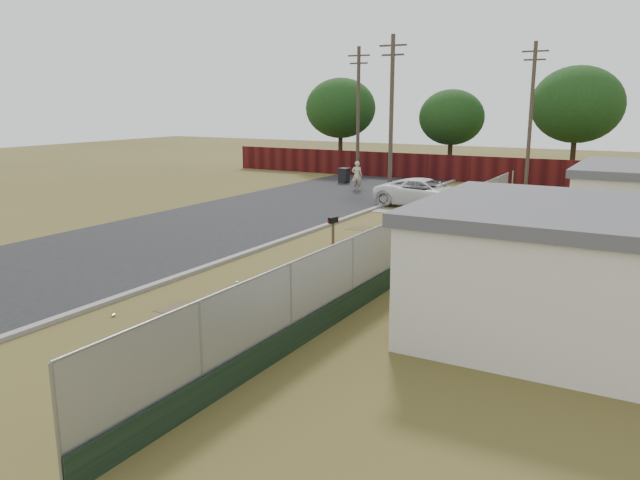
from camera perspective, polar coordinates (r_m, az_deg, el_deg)
The scene contains 12 objects.
ground at distance 20.43m, azimuth -1.08°, elevation -2.76°, with size 120.00×120.00×0.00m, color brown.
street at distance 30.60m, azimuth -4.33°, elevation 2.39°, with size 15.10×60.00×0.12m.
chainlink_fence at distance 19.81m, azimuth 8.23°, elevation -0.99°, with size 0.10×27.06×2.02m.
privacy_fence at distance 45.14m, azimuth 8.58°, elevation 6.69°, with size 30.00×0.12×1.80m, color #47100F.
utility_poles at distance 40.05m, azimuth 9.66°, elevation 11.37°, with size 12.60×8.24×9.00m.
horizon_trees at distance 41.56m, azimuth 17.00°, elevation 10.96°, with size 33.32×31.94×7.78m.
fire_hydrant at distance 13.56m, azimuth -16.12°, elevation -9.75°, with size 0.38×0.38×0.77m.
mailbox at distance 23.89m, azimuth 1.20°, elevation 1.61°, with size 0.27×0.47×1.09m.
pickup_truck at distance 33.07m, azimuth 9.62°, elevation 4.27°, with size 2.44×5.30×1.47m, color white.
pedestrian at distance 38.94m, azimuth 3.40°, elevation 5.90°, with size 0.66×0.43×1.80m, color beige.
trash_bin at distance 42.38m, azimuth 2.22°, elevation 5.93°, with size 0.68×0.75×1.01m.
scattered_litter at distance 18.74m, azimuth -5.98°, elevation -4.11°, with size 2.78×9.99×0.07m.
Camera 1 is at (10.02, -16.96, 5.39)m, focal length 35.00 mm.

